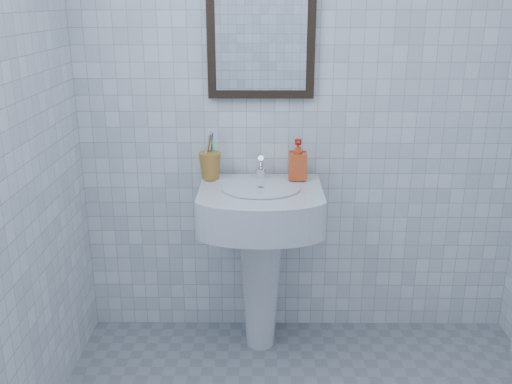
{
  "coord_description": "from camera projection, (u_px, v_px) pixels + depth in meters",
  "views": [
    {
      "loc": [
        -0.21,
        -1.53,
        1.69
      ],
      "look_at": [
        -0.23,
        0.86,
        0.88
      ],
      "focal_mm": 40.0,
      "sensor_mm": 36.0,
      "label": 1
    }
  ],
  "objects": [
    {
      "name": "faucet",
      "position": [
        261.0,
        169.0,
        2.73
      ],
      "size": [
        0.05,
        0.11,
        0.13
      ],
      "color": "silver",
      "rests_on": "washbasin"
    },
    {
      "name": "wall_back",
      "position": [
        304.0,
        95.0,
        2.73
      ],
      "size": [
        2.2,
        0.02,
        2.5
      ],
      "primitive_type": "cube",
      "color": "white",
      "rests_on": "ground"
    },
    {
      "name": "washbasin",
      "position": [
        261.0,
        241.0,
        2.74
      ],
      "size": [
        0.57,
        0.42,
        0.87
      ],
      "color": "white",
      "rests_on": "ground"
    },
    {
      "name": "toothbrush_cup",
      "position": [
        210.0,
        166.0,
        2.73
      ],
      "size": [
        0.13,
        0.13,
        0.13
      ],
      "primitive_type": null,
      "rotation": [
        0.0,
        0.0,
        0.29
      ],
      "color": "#B2792D",
      "rests_on": "washbasin"
    },
    {
      "name": "wall_mirror",
      "position": [
        261.0,
        31.0,
        2.61
      ],
      "size": [
        0.5,
        0.04,
        0.62
      ],
      "color": "black",
      "rests_on": "wall_back"
    },
    {
      "name": "soap_dispenser",
      "position": [
        298.0,
        159.0,
        2.72
      ],
      "size": [
        0.09,
        0.09,
        0.19
      ],
      "primitive_type": "imported",
      "rotation": [
        0.0,
        0.0,
        -0.03
      ],
      "color": "red",
      "rests_on": "washbasin"
    }
  ]
}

